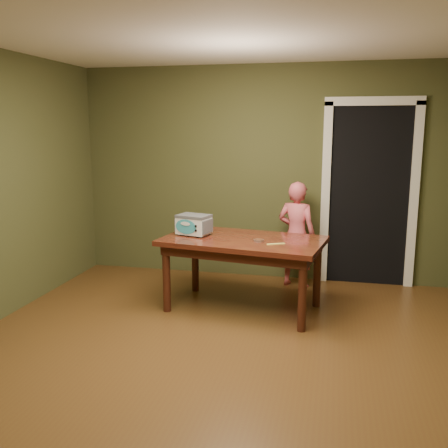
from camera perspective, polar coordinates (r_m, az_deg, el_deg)
name	(u,v)px	position (r m, az deg, el deg)	size (l,w,h in m)	color
floor	(210,365)	(4.13, -1.57, -15.81)	(5.00, 5.00, 0.00)	#503417
room_shell	(209,149)	(3.68, -1.72, 8.59)	(4.52, 5.02, 2.61)	#414424
doorway	(367,193)	(6.41, 16.07, 3.38)	(1.10, 0.66, 2.25)	black
dining_table	(243,248)	(5.09, 2.19, -2.76)	(1.72, 1.13, 0.75)	#39100D
toy_oven	(194,224)	(5.22, -3.48, 0.00)	(0.39, 0.31, 0.21)	#4C4F54
baking_pan	(259,240)	(4.94, 3.99, -1.87)	(0.10, 0.10, 0.02)	silver
spatula	(276,244)	(4.84, 5.95, -2.28)	(0.18, 0.03, 0.01)	#F1E969
child	(296,235)	(5.89, 8.28, -1.21)	(0.46, 0.30, 1.25)	#DC5A67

